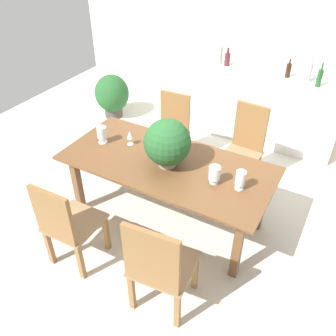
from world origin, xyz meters
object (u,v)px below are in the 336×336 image
object	(u,v)px
crystal_vase_right	(215,173)
potted_plant_floor	(112,95)
wine_bottle_amber	(309,72)
crystal_vase_center_near	(240,179)
chair_near_left	(65,223)
dining_table	(167,170)
wine_bottle_green	(288,70)
kitchen_counter	(265,109)
wine_bottle_tall	(319,78)
chair_far_left	(172,127)
flower_centerpiece	(167,143)
chair_far_right	(245,145)
wine_bottle_dark	(220,55)
wine_bottle_clear	(227,59)
chair_near_right	(158,265)
crystal_vase_left	(102,133)
wine_glass	(130,136)

from	to	relation	value
crystal_vase_right	potted_plant_floor	bearing A→B (deg)	145.43
crystal_vase_right	wine_bottle_amber	xyz separation A→B (m)	(0.29, 2.17, 0.24)
crystal_vase_center_near	chair_near_left	bearing A→B (deg)	-142.47
dining_table	wine_bottle_green	xyz separation A→B (m)	(0.57, 2.13, 0.41)
kitchen_counter	wine_bottle_tall	distance (m)	0.83
crystal_vase_center_near	chair_far_left	bearing A→B (deg)	141.09
crystal_vase_right	potted_plant_floor	world-z (taller)	crystal_vase_right
crystal_vase_center_near	dining_table	bearing A→B (deg)	177.50
dining_table	flower_centerpiece	world-z (taller)	flower_centerpiece
flower_centerpiece	crystal_vase_right	xyz separation A→B (m)	(0.50, -0.03, -0.14)
chair_far_left	potted_plant_floor	bearing A→B (deg)	152.22
crystal_vase_center_near	kitchen_counter	bearing A→B (deg)	99.90
chair_far_right	wine_bottle_dark	xyz separation A→B (m)	(-0.85, 1.17, 0.54)
wine_bottle_clear	wine_bottle_green	size ratio (longest dim) A/B	1.02
dining_table	crystal_vase_right	size ratio (longest dim) A/B	11.87
chair_far_right	crystal_vase_center_near	bearing A→B (deg)	-70.94
crystal_vase_center_near	wine_bottle_clear	bearing A→B (deg)	115.03
chair_near_right	wine_bottle_clear	distance (m)	3.22
kitchen_counter	crystal_vase_center_near	bearing A→B (deg)	-80.10
flower_centerpiece	wine_bottle_green	size ratio (longest dim) A/B	1.99
wine_bottle_dark	chair_far_right	bearing A→B (deg)	-53.96
chair_near_left	wine_bottle_dark	world-z (taller)	wine_bottle_dark
crystal_vase_left	wine_bottle_amber	bearing A→B (deg)	53.45
potted_plant_floor	chair_near_left	bearing A→B (deg)	-60.93
crystal_vase_center_near	chair_far_right	bearing A→B (deg)	105.54
wine_bottle_tall	wine_bottle_dark	world-z (taller)	wine_bottle_dark
crystal_vase_center_near	crystal_vase_right	world-z (taller)	crystal_vase_center_near
chair_near_left	wine_bottle_amber	xyz separation A→B (m)	(1.28, 3.07, 0.56)
wine_glass	wine_bottle_amber	distance (m)	2.41
crystal_vase_left	wine_bottle_tall	xyz separation A→B (m)	(1.72, 2.04, 0.22)
crystal_vase_left	chair_near_left	bearing A→B (deg)	-72.53
wine_bottle_amber	potted_plant_floor	distance (m)	2.84
flower_centerpiece	potted_plant_floor	xyz separation A→B (m)	(-1.91, 1.62, -0.62)
crystal_vase_center_near	wine_bottle_dark	xyz separation A→B (m)	(-1.13, 2.17, 0.23)
wine_bottle_dark	potted_plant_floor	bearing A→B (deg)	-159.87
kitchen_counter	potted_plant_floor	xyz separation A→B (m)	(-2.26, -0.49, -0.11)
wine_bottle_clear	kitchen_counter	bearing A→B (deg)	-4.64
flower_centerpiece	crystal_vase_right	size ratio (longest dim) A/B	2.73
wine_bottle_tall	wine_bottle_clear	bearing A→B (deg)	174.85
wine_bottle_clear	wine_bottle_amber	world-z (taller)	wine_bottle_amber
crystal_vase_left	wine_bottle_dark	size ratio (longest dim) A/B	0.56
wine_glass	chair_near_left	bearing A→B (deg)	-88.59
kitchen_counter	wine_bottle_clear	size ratio (longest dim) A/B	7.95
potted_plant_floor	wine_bottle_clear	bearing A→B (deg)	18.35
crystal_vase_center_near	potted_plant_floor	world-z (taller)	crystal_vase_center_near
chair_far_left	wine_bottle_clear	xyz separation A→B (m)	(0.21, 1.18, 0.53)
chair_far_right	wine_bottle_dark	world-z (taller)	wine_bottle_dark
dining_table	wine_bottle_dark	xyz separation A→B (m)	(-0.38, 2.14, 0.44)
chair_near_right	crystal_vase_center_near	distance (m)	1.02
wine_glass	potted_plant_floor	size ratio (longest dim) A/B	0.23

